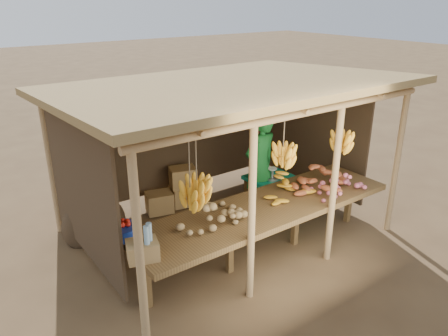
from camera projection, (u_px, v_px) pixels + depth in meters
ground at (224, 230)px, 6.90m from camera, size 60.00×60.00×0.00m
stall_structure at (225, 115)px, 6.07m from camera, size 4.70×3.50×2.43m
counter at (265, 210)px, 5.91m from camera, size 3.90×1.05×0.80m
potato_heap at (207, 209)px, 5.42m from camera, size 1.05×0.81×0.36m
sweet_potato_heap at (322, 177)px, 6.39m from camera, size 1.06×0.80×0.36m
onion_heap at (338, 181)px, 6.24m from camera, size 0.92×0.70×0.36m
banana_pile at (285, 184)px, 6.14m from camera, size 0.68×0.44×0.35m
tomato_basin at (121, 230)px, 5.12m from camera, size 0.39×0.39×0.20m
bottle_box at (142, 246)px, 4.66m from camera, size 0.39×0.35×0.42m
vendor at (260, 165)px, 7.06m from camera, size 0.70×0.51×1.77m
tarp_crate at (270, 194)px, 7.31m from camera, size 0.73×0.63×0.87m
carton_stack at (175, 192)px, 7.51m from camera, size 0.98×0.44×0.69m
burlap_sacks at (94, 221)px, 6.56m from camera, size 0.96×0.50×0.68m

